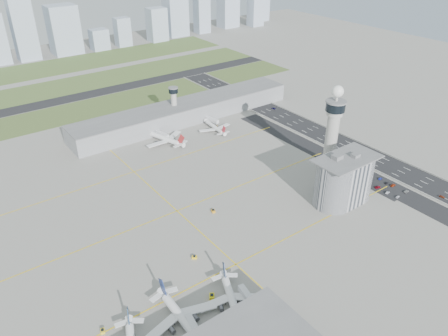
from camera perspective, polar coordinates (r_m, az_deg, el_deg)
ground at (r=273.30m, az=4.37°, el=-5.68°), size 1000.00×1000.00×0.00m
grass_strip_0 at (r=441.23m, az=-17.10°, el=7.46°), size 480.00×50.00×0.08m
grass_strip_1 at (r=508.95m, az=-20.19°, el=9.88°), size 480.00×60.00×0.08m
grass_strip_2 at (r=583.14m, az=-22.72°, el=11.82°), size 480.00×70.00×0.08m
runway at (r=474.36m, az=-18.73°, el=8.75°), size 480.00×22.00×0.10m
highway at (r=349.22m, az=18.95°, el=1.13°), size 28.00×500.00×0.10m
barrier_left at (r=338.54m, az=17.56°, el=0.55°), size 0.60×500.00×1.20m
barrier_right at (r=359.64m, az=20.29°, el=1.83°), size 0.60×500.00×1.20m
landside_road at (r=325.88m, az=17.72°, el=-0.79°), size 18.00×260.00×0.08m
parking_lot at (r=318.81m, az=19.18°, el=-1.78°), size 20.00×44.00×0.10m
taxiway_line_h_0 at (r=235.29m, az=1.56°, el=-12.48°), size 260.00×0.60×0.01m
taxiway_line_h_1 at (r=274.47m, az=-6.15°, el=-5.60°), size 260.00×0.60×0.01m
taxiway_line_h_2 at (r=320.17m, az=-11.68°, el=-0.49°), size 260.00×0.60×0.01m
taxiway_line_v at (r=274.47m, az=-6.15°, el=-5.60°), size 0.60×260.00×0.01m
control_tower at (r=306.68m, az=14.02°, el=5.20°), size 14.00×14.00×64.50m
secondary_tower at (r=388.98m, az=-6.56°, el=8.61°), size 8.60×8.60×31.90m
admin_building at (r=285.20m, az=15.39°, el=-1.46°), size 42.00×24.00×33.50m
terminal_pier at (r=396.07m, az=-5.07°, el=7.39°), size 210.00×32.00×15.80m
airplane_near_b at (r=204.37m, az=-5.46°, el=-18.60°), size 36.80×42.94×11.76m
airplane_near_c at (r=210.95m, az=1.14°, el=-16.62°), size 45.91×49.00×10.95m
airplane_far_a at (r=356.50m, az=-7.87°, el=4.24°), size 47.32×51.70×12.07m
airplane_far_b at (r=374.88m, az=-1.25°, el=5.66°), size 32.63×37.36×9.75m
jet_bridge_near_2 at (r=210.54m, az=4.05°, el=-17.88°), size 5.39×14.31×5.70m
jet_bridge_far_0 at (r=368.46m, az=-8.74°, el=4.50°), size 5.39×14.31×5.70m
jet_bridge_far_1 at (r=391.49m, az=-2.29°, el=6.40°), size 5.39×14.31×5.70m
tug_0 at (r=211.57m, az=-15.57°, el=-19.79°), size 2.64×3.21×1.61m
tug_1 at (r=238.80m, az=-3.88°, el=-11.53°), size 3.38×3.22×1.62m
tug_2 at (r=217.99m, az=-1.59°, el=-16.38°), size 4.00×4.28×2.05m
tug_3 at (r=271.70m, az=-1.41°, el=-5.60°), size 2.97×3.54×1.75m
tug_4 at (r=356.03m, az=-6.41°, el=3.38°), size 3.49×3.47×1.69m
tug_5 at (r=381.12m, az=-1.08°, el=5.44°), size 4.10×3.64×1.98m
car_lot_0 at (r=306.74m, az=21.74°, el=-3.50°), size 3.69×1.59×1.24m
car_lot_1 at (r=308.87m, az=20.59°, el=-3.01°), size 4.10×1.94×1.30m
car_lot_2 at (r=312.72m, az=19.44°, el=-2.36°), size 4.62×2.63×1.21m
car_lot_3 at (r=315.68m, az=18.31°, el=-1.84°), size 4.06×1.91×1.14m
car_lot_4 at (r=320.09m, az=16.94°, el=-1.12°), size 3.68×1.69×1.22m
car_lot_5 at (r=323.98m, az=16.03°, el=-0.59°), size 3.69×1.76×1.17m
car_lot_6 at (r=314.70m, az=22.71°, el=-2.84°), size 4.36×2.09×1.20m
car_lot_7 at (r=318.47m, az=21.21°, el=-2.10°), size 4.57×2.04×1.30m
car_lot_8 at (r=319.71m, az=20.47°, el=-1.83°), size 3.64×1.96×1.18m
car_lot_9 at (r=323.30m, az=19.74°, el=-1.32°), size 3.64×1.66×1.16m
car_lot_10 at (r=326.12m, az=18.58°, el=-0.82°), size 4.00×1.98×1.09m
car_lot_11 at (r=328.49m, az=17.52°, el=-0.40°), size 3.83×1.72×1.09m
car_hw_0 at (r=318.69m, az=26.58°, el=-3.36°), size 2.01×3.75×1.21m
car_hw_1 at (r=368.85m, az=14.15°, el=3.56°), size 1.78×3.99×1.27m
car_hw_2 at (r=423.15m, az=6.52°, el=7.74°), size 2.68×4.58×1.20m
car_hw_4 at (r=457.70m, az=0.08°, el=9.67°), size 1.92×3.87×1.27m
skyline_bldg_8 at (r=622.71m, az=-24.80°, el=16.45°), size 26.33×21.06×83.39m
skyline_bldg_9 at (r=637.59m, az=-20.19°, el=16.59°), size 36.96×29.57×62.11m
skyline_bldg_10 at (r=646.61m, az=-15.97°, el=15.83°), size 23.01×18.41×27.75m
skyline_bldg_11 at (r=657.90m, az=-13.11°, el=16.92°), size 20.22×16.18×38.97m
skyline_bldg_12 at (r=678.13m, az=-8.75°, el=18.03°), size 26.14×20.92×46.89m
skyline_bldg_13 at (r=703.95m, az=-6.40°, el=20.03°), size 32.26×25.81×81.20m
skyline_bldg_14 at (r=721.87m, az=-2.92°, el=19.90°), size 21.59×17.28×68.75m
skyline_bldg_15 at (r=762.70m, az=0.55°, el=20.27°), size 30.25×24.20×63.40m
skyline_bldg_16 at (r=773.17m, az=4.18°, el=20.63°), size 23.04×18.43×71.56m
skyline_bldg_17 at (r=819.61m, az=4.92°, el=20.05°), size 22.64×18.11×41.06m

